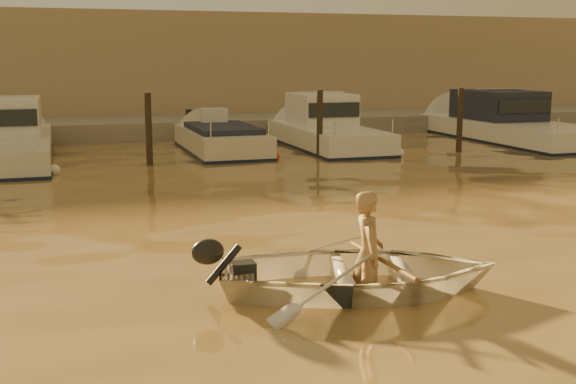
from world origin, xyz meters
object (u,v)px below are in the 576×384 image
object	(u,v)px
moored_boat_2	(2,139)
waterfront_building	(115,70)
dinghy	(360,272)
moored_boat_4	(328,129)
person	(368,253)
moored_boat_5	(511,123)
moored_boat_3	(221,145)

from	to	relation	value
moored_boat_2	waterfront_building	distance (m)	11.88
dinghy	moored_boat_4	world-z (taller)	moored_boat_4
person	waterfront_building	xyz separation A→B (m)	(-1.07, 25.12, 1.90)
moored_boat_5	moored_boat_3	bearing A→B (deg)	180.00
waterfront_building	person	bearing A→B (deg)	-87.56
moored_boat_5	moored_boat_2	bearing A→B (deg)	180.00
moored_boat_4	waterfront_building	bearing A→B (deg)	118.17
moored_boat_5	dinghy	bearing A→B (deg)	-130.22
moored_boat_4	waterfront_building	distance (m)	12.60
dinghy	moored_boat_4	bearing A→B (deg)	-5.55
person	waterfront_building	distance (m)	25.22
moored_boat_3	waterfront_building	world-z (taller)	waterfront_building
moored_boat_2	dinghy	bearing A→B (deg)	-70.13
person	moored_boat_4	xyz separation A→B (m)	(4.82, 14.12, 0.13)
dinghy	moored_boat_2	bearing A→B (deg)	33.55
moored_boat_3	waterfront_building	size ratio (longest dim) A/B	0.13
dinghy	moored_boat_4	xyz separation A→B (m)	(4.92, 14.10, 0.38)
moored_boat_2	moored_boat_4	xyz separation A→B (m)	(10.01, 0.00, 0.00)
moored_boat_2	moored_boat_5	xyz separation A→B (m)	(17.02, 0.00, 0.00)
dinghy	waterfront_building	distance (m)	25.21
waterfront_building	dinghy	bearing A→B (deg)	-87.78
moored_boat_4	moored_boat_2	bearing A→B (deg)	180.00
waterfront_building	moored_boat_5	bearing A→B (deg)	-40.46
person	moored_boat_2	world-z (taller)	moored_boat_2
person	moored_boat_3	world-z (taller)	person
moored_boat_4	waterfront_building	size ratio (longest dim) A/B	0.15
moored_boat_3	moored_boat_4	world-z (taller)	moored_boat_4
person	moored_boat_5	bearing A→B (deg)	-26.26
dinghy	moored_boat_5	xyz separation A→B (m)	(11.92, 14.10, 0.38)
dinghy	moored_boat_2	xyz separation A→B (m)	(-5.10, 14.10, 0.38)
moored_boat_5	waterfront_building	xyz separation A→B (m)	(-12.90, 11.00, 1.77)
dinghy	waterfront_building	xyz separation A→B (m)	(-0.97, 25.10, 2.15)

